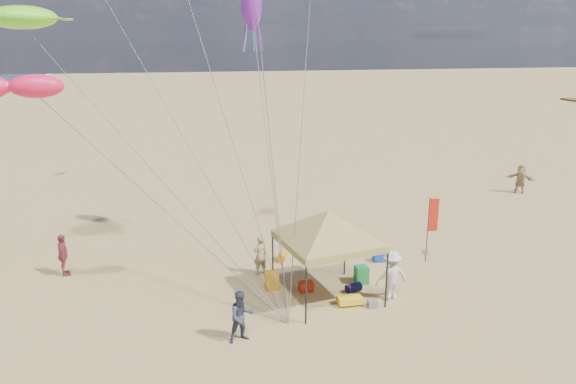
% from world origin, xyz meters
% --- Properties ---
extents(ground, '(280.00, 280.00, 0.00)m').
position_xyz_m(ground, '(0.00, 0.00, 0.00)').
color(ground, tan).
rests_on(ground, ground).
extents(canopy_tent, '(6.32, 6.32, 3.97)m').
position_xyz_m(canopy_tent, '(1.36, 2.26, 3.30)').
color(canopy_tent, black).
rests_on(canopy_tent, ground).
extents(feather_flag, '(0.45, 0.06, 2.92)m').
position_xyz_m(feather_flag, '(6.68, 4.65, 1.96)').
color(feather_flag, black).
rests_on(feather_flag, ground).
extents(cooler_red, '(0.54, 0.38, 0.38)m').
position_xyz_m(cooler_red, '(0.68, 2.86, 0.19)').
color(cooler_red, '#B7290E').
rests_on(cooler_red, ground).
extents(cooler_blue, '(0.54, 0.38, 0.38)m').
position_xyz_m(cooler_blue, '(4.53, 5.08, 0.19)').
color(cooler_blue, '#153CAB').
rests_on(cooler_blue, ground).
extents(bag_navy, '(0.69, 0.54, 0.36)m').
position_xyz_m(bag_navy, '(2.46, 2.40, 0.18)').
color(bag_navy, '#100C39').
rests_on(bag_navy, ground).
extents(bag_orange, '(0.54, 0.69, 0.36)m').
position_xyz_m(bag_orange, '(0.35, 6.03, 0.18)').
color(bag_orange, orange).
rests_on(bag_orange, ground).
extents(chair_green, '(0.50, 0.50, 0.70)m').
position_xyz_m(chair_green, '(3.03, 3.16, 0.35)').
color(chair_green, green).
rests_on(chair_green, ground).
extents(chair_yellow, '(0.50, 0.50, 0.70)m').
position_xyz_m(chair_yellow, '(-0.58, 3.33, 0.35)').
color(chair_yellow, orange).
rests_on(chair_yellow, ground).
extents(crate_grey, '(0.34, 0.30, 0.28)m').
position_xyz_m(crate_grey, '(2.74, 1.06, 0.14)').
color(crate_grey, slate).
rests_on(crate_grey, ground).
extents(beach_cart, '(0.90, 0.50, 0.24)m').
position_xyz_m(beach_cart, '(2.00, 1.42, 0.20)').
color(beach_cart, yellow).
rests_on(beach_cart, ground).
extents(person_near_a, '(0.71, 0.58, 1.69)m').
position_xyz_m(person_near_a, '(-0.81, 4.78, 0.85)').
color(person_near_a, '#A1875C').
rests_on(person_near_a, ground).
extents(person_near_b, '(0.99, 0.85, 1.74)m').
position_xyz_m(person_near_b, '(-2.20, -0.25, 0.87)').
color(person_near_b, '#363A4A').
rests_on(person_near_b, ground).
extents(person_near_c, '(1.30, 0.83, 1.92)m').
position_xyz_m(person_near_c, '(3.65, 1.56, 0.96)').
color(person_near_c, silver).
rests_on(person_near_c, ground).
extents(person_far_a, '(0.63, 1.11, 1.78)m').
position_xyz_m(person_far_a, '(-8.74, 6.32, 0.89)').
color(person_far_a, '#993B45').
rests_on(person_far_a, ground).
extents(person_far_c, '(1.54, 1.57, 1.80)m').
position_xyz_m(person_far_c, '(17.11, 13.72, 0.90)').
color(person_far_c, tan).
rests_on(person_far_c, ground).
extents(turtle_kite, '(2.85, 2.36, 0.89)m').
position_xyz_m(turtle_kite, '(-9.48, 7.51, 10.23)').
color(turtle_kite, '#75F928').
rests_on(turtle_kite, ground).
extents(fish_kite, '(1.87, 1.23, 0.76)m').
position_xyz_m(fish_kite, '(-8.23, 2.95, 8.00)').
color(fish_kite, '#FF1A50').
rests_on(fish_kite, ground).
extents(squid_kite, '(1.12, 1.12, 2.36)m').
position_xyz_m(squid_kite, '(-0.48, 8.34, 10.90)').
color(squid_kite, purple).
rests_on(squid_kite, ground).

